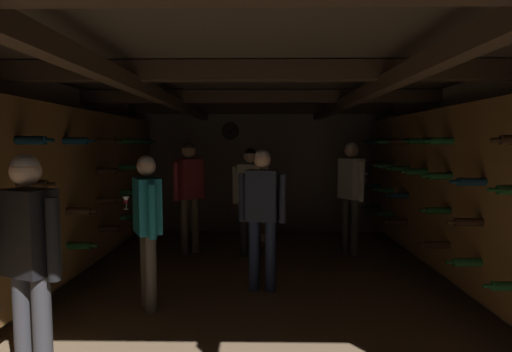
{
  "coord_description": "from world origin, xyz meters",
  "views": [
    {
      "loc": [
        0.03,
        -4.31,
        1.67
      ],
      "look_at": [
        -0.04,
        0.17,
        1.3
      ],
      "focal_mm": 28.33,
      "sensor_mm": 36.0,
      "label": 1
    }
  ],
  "objects_px": {
    "display_bottle": "(257,200)",
    "person_guest_far_left": "(189,187)",
    "wine_crate_stack": "(258,226)",
    "person_guest_rear_center": "(250,192)",
    "person_guest_mid_left": "(147,218)",
    "person_host_center": "(262,207)",
    "person_guest_far_right": "(351,187)",
    "person_guest_near_left": "(29,250)"
  },
  "relations": [
    {
      "from": "person_guest_rear_center",
      "to": "wine_crate_stack",
      "type": "bearing_deg",
      "value": 81.62
    },
    {
      "from": "wine_crate_stack",
      "to": "person_guest_near_left",
      "type": "bearing_deg",
      "value": -110.52
    },
    {
      "from": "person_guest_rear_center",
      "to": "person_guest_far_right",
      "type": "xyz_separation_m",
      "value": [
        1.49,
        0.15,
        0.06
      ]
    },
    {
      "from": "person_guest_rear_center",
      "to": "person_guest_mid_left",
      "type": "bearing_deg",
      "value": -117.07
    },
    {
      "from": "wine_crate_stack",
      "to": "person_guest_mid_left",
      "type": "height_order",
      "value": "person_guest_mid_left"
    },
    {
      "from": "person_guest_near_left",
      "to": "wine_crate_stack",
      "type": "bearing_deg",
      "value": 69.48
    },
    {
      "from": "person_guest_far_right",
      "to": "person_guest_rear_center",
      "type": "bearing_deg",
      "value": -174.43
    },
    {
      "from": "wine_crate_stack",
      "to": "person_guest_near_left",
      "type": "distance_m",
      "value": 4.26
    },
    {
      "from": "person_guest_far_right",
      "to": "person_guest_far_left",
      "type": "bearing_deg",
      "value": 179.97
    },
    {
      "from": "display_bottle",
      "to": "person_guest_far_left",
      "type": "distance_m",
      "value": 1.21
    },
    {
      "from": "person_host_center",
      "to": "person_guest_rear_center",
      "type": "bearing_deg",
      "value": 97.08
    },
    {
      "from": "wine_crate_stack",
      "to": "person_host_center",
      "type": "distance_m",
      "value": 2.19
    },
    {
      "from": "person_guest_mid_left",
      "to": "person_guest_near_left",
      "type": "distance_m",
      "value": 1.41
    },
    {
      "from": "person_guest_far_left",
      "to": "person_guest_mid_left",
      "type": "bearing_deg",
      "value": -91.44
    },
    {
      "from": "person_guest_far_right",
      "to": "person_guest_mid_left",
      "type": "distance_m",
      "value": 3.2
    },
    {
      "from": "person_host_center",
      "to": "person_guest_rear_center",
      "type": "xyz_separation_m",
      "value": [
        -0.17,
        1.39,
        -0.0
      ]
    },
    {
      "from": "wine_crate_stack",
      "to": "person_guest_near_left",
      "type": "height_order",
      "value": "person_guest_near_left"
    },
    {
      "from": "wine_crate_stack",
      "to": "person_guest_far_left",
      "type": "distance_m",
      "value": 1.36
    },
    {
      "from": "display_bottle",
      "to": "person_guest_rear_center",
      "type": "xyz_separation_m",
      "value": [
        -0.09,
        -0.76,
        0.22
      ]
    },
    {
      "from": "person_host_center",
      "to": "person_guest_far_left",
      "type": "relative_size",
      "value": 0.96
    },
    {
      "from": "display_bottle",
      "to": "person_guest_far_left",
      "type": "relative_size",
      "value": 0.21
    },
    {
      "from": "wine_crate_stack",
      "to": "person_guest_far_left",
      "type": "relative_size",
      "value": 0.36
    },
    {
      "from": "person_guest_mid_left",
      "to": "person_host_center",
      "type": "bearing_deg",
      "value": 23.99
    },
    {
      "from": "display_bottle",
      "to": "person_guest_near_left",
      "type": "bearing_deg",
      "value": -110.01
    },
    {
      "from": "person_guest_rear_center",
      "to": "person_guest_far_left",
      "type": "bearing_deg",
      "value": 170.93
    },
    {
      "from": "person_guest_rear_center",
      "to": "person_guest_near_left",
      "type": "height_order",
      "value": "person_guest_near_left"
    },
    {
      "from": "person_guest_rear_center",
      "to": "person_guest_far_right",
      "type": "relative_size",
      "value": 0.95
    },
    {
      "from": "person_host_center",
      "to": "person_guest_mid_left",
      "type": "distance_m",
      "value": 1.25
    },
    {
      "from": "person_guest_rear_center",
      "to": "person_guest_far_left",
      "type": "relative_size",
      "value": 0.95
    },
    {
      "from": "person_guest_rear_center",
      "to": "person_guest_mid_left",
      "type": "xyz_separation_m",
      "value": [
        -0.97,
        -1.9,
        -0.03
      ]
    },
    {
      "from": "wine_crate_stack",
      "to": "person_guest_far_left",
      "type": "xyz_separation_m",
      "value": [
        -1.02,
        -0.55,
        0.71
      ]
    },
    {
      "from": "display_bottle",
      "to": "person_guest_near_left",
      "type": "xyz_separation_m",
      "value": [
        -1.46,
        -4.01,
        0.22
      ]
    },
    {
      "from": "person_guest_rear_center",
      "to": "person_guest_far_right",
      "type": "distance_m",
      "value": 1.5
    },
    {
      "from": "wine_crate_stack",
      "to": "person_guest_far_right",
      "type": "xyz_separation_m",
      "value": [
        1.39,
        -0.55,
        0.72
      ]
    },
    {
      "from": "display_bottle",
      "to": "person_host_center",
      "type": "distance_m",
      "value": 2.17
    },
    {
      "from": "wine_crate_stack",
      "to": "person_guest_far_right",
      "type": "height_order",
      "value": "person_guest_far_right"
    },
    {
      "from": "wine_crate_stack",
      "to": "person_guest_near_left",
      "type": "relative_size",
      "value": 0.38
    },
    {
      "from": "wine_crate_stack",
      "to": "person_host_center",
      "type": "xyz_separation_m",
      "value": [
        0.07,
        -2.08,
        0.66
      ]
    },
    {
      "from": "person_guest_far_left",
      "to": "person_guest_near_left",
      "type": "bearing_deg",
      "value": -97.61
    },
    {
      "from": "person_guest_far_right",
      "to": "person_guest_mid_left",
      "type": "bearing_deg",
      "value": -140.31
    },
    {
      "from": "wine_crate_stack",
      "to": "display_bottle",
      "type": "xyz_separation_m",
      "value": [
        -0.02,
        0.07,
        0.44
      ]
    },
    {
      "from": "wine_crate_stack",
      "to": "person_guest_far_right",
      "type": "bearing_deg",
      "value": -21.55
    }
  ]
}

